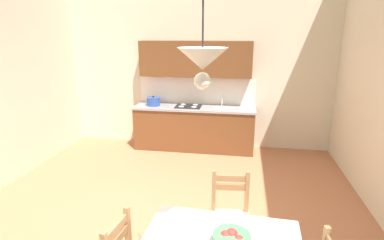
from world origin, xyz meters
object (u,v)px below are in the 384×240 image
object	(u,v)px
dining_chair_kitchen_side	(230,218)
pendant_lamp	(203,60)
kitchen_cabinetry	(194,108)
fruit_bowl	(232,239)

from	to	relation	value
dining_chair_kitchen_side	pendant_lamp	size ratio (longest dim) A/B	1.16
kitchen_cabinetry	pendant_lamp	world-z (taller)	pendant_lamp
dining_chair_kitchen_side	fruit_bowl	bearing A→B (deg)	-87.45
dining_chair_kitchen_side	kitchen_cabinetry	bearing A→B (deg)	105.86
kitchen_cabinetry	pendant_lamp	xyz separation A→B (m)	(0.71, -4.11, 1.33)
kitchen_cabinetry	fruit_bowl	distance (m)	4.10
kitchen_cabinetry	dining_chair_kitchen_side	distance (m)	3.31
dining_chair_kitchen_side	pendant_lamp	world-z (taller)	pendant_lamp
kitchen_cabinetry	dining_chair_kitchen_side	xyz separation A→B (m)	(0.90, -3.16, -0.41)
dining_chair_kitchen_side	fruit_bowl	distance (m)	0.91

